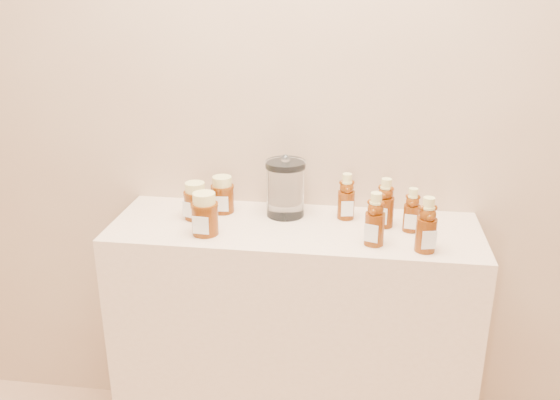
% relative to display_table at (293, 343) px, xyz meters
% --- Properties ---
extents(wall_back, '(3.50, 0.02, 2.70)m').
position_rel_display_table_xyz_m(wall_back, '(0.00, 0.20, 0.90)').
color(wall_back, tan).
rests_on(wall_back, ground).
extents(display_table, '(1.20, 0.40, 0.90)m').
position_rel_display_table_xyz_m(display_table, '(0.00, 0.00, 0.00)').
color(display_table, beige).
rests_on(display_table, ground).
extents(bear_bottle_back_left, '(0.07, 0.07, 0.18)m').
position_rel_display_table_xyz_m(bear_bottle_back_left, '(0.16, 0.09, 0.54)').
color(bear_bottle_back_left, '#572206').
rests_on(bear_bottle_back_left, display_table).
extents(bear_bottle_back_mid, '(0.08, 0.08, 0.18)m').
position_rel_display_table_xyz_m(bear_bottle_back_mid, '(0.29, 0.04, 0.54)').
color(bear_bottle_back_mid, '#572206').
rests_on(bear_bottle_back_mid, display_table).
extents(bear_bottle_back_right, '(0.06, 0.06, 0.16)m').
position_rel_display_table_xyz_m(bear_bottle_back_right, '(0.37, 0.02, 0.53)').
color(bear_bottle_back_right, '#572206').
rests_on(bear_bottle_back_right, display_table).
extents(bear_bottle_front_left, '(0.08, 0.08, 0.19)m').
position_rel_display_table_xyz_m(bear_bottle_front_left, '(0.25, -0.10, 0.54)').
color(bear_bottle_front_left, '#572206').
rests_on(bear_bottle_front_left, display_table).
extents(bear_bottle_front_right, '(0.08, 0.08, 0.19)m').
position_rel_display_table_xyz_m(bear_bottle_front_right, '(0.40, -0.13, 0.54)').
color(bear_bottle_front_right, '#572206').
rests_on(bear_bottle_front_right, display_table).
extents(honey_jar_left, '(0.10, 0.10, 0.13)m').
position_rel_display_table_xyz_m(honey_jar_left, '(-0.33, 0.02, 0.51)').
color(honey_jar_left, '#572206').
rests_on(honey_jar_left, display_table).
extents(honey_jar_back, '(0.09, 0.09, 0.13)m').
position_rel_display_table_xyz_m(honey_jar_back, '(-0.26, 0.09, 0.51)').
color(honey_jar_back, '#572206').
rests_on(honey_jar_back, display_table).
extents(honey_jar_front, '(0.09, 0.09, 0.14)m').
position_rel_display_table_xyz_m(honey_jar_front, '(-0.27, -0.10, 0.52)').
color(honey_jar_front, '#572206').
rests_on(honey_jar_front, display_table).
extents(glass_canister, '(0.18, 0.18, 0.21)m').
position_rel_display_table_xyz_m(glass_canister, '(-0.04, 0.09, 0.55)').
color(glass_canister, white).
rests_on(glass_canister, display_table).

